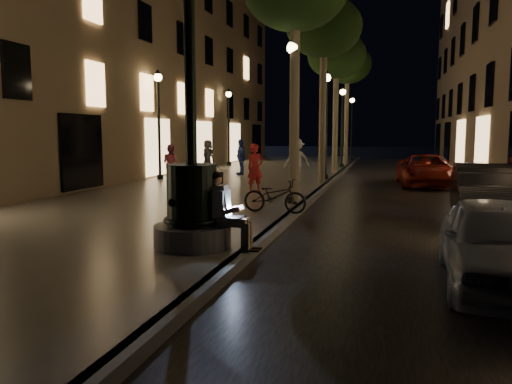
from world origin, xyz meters
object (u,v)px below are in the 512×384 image
(fountain_lamppost, at_px, (192,191))
(car_third, at_px, (427,170))
(pedestrian_white, at_px, (297,160))
(seated_man_laptop, at_px, (224,208))
(pedestrian_red, at_px, (255,168))
(lamp_curb_b, at_px, (326,110))
(pedestrian_pink, at_px, (171,163))
(car_second, at_px, (489,194))
(tree_third, at_px, (337,56))
(lamp_left_c, at_px, (229,117))
(car_front, at_px, (498,243))
(tree_far, at_px, (347,65))
(pedestrian_dark, at_px, (208,155))
(tree_second, at_px, (324,29))
(lamp_curb_c, at_px, (342,116))
(stroller, at_px, (213,178))
(bicycle, at_px, (275,196))
(lamp_left_b, at_px, (159,110))
(pedestrian_blue, at_px, (241,157))
(lamp_curb_a, at_px, (293,98))
(lamp_curb_d, at_px, (352,119))

(fountain_lamppost, relative_size, car_third, 1.08)
(fountain_lamppost, relative_size, pedestrian_white, 2.90)
(seated_man_laptop, xyz_separation_m, pedestrian_red, (-1.62, 8.25, 0.12))
(lamp_curb_b, xyz_separation_m, pedestrian_pink, (-6.08, -3.06, -2.25))
(car_second, bearing_deg, tree_third, 114.86)
(seated_man_laptop, distance_m, pedestrian_white, 12.99)
(tree_third, bearing_deg, fountain_lamppost, -92.23)
(lamp_left_c, xyz_separation_m, pedestrian_pink, (1.02, -11.06, -2.25))
(pedestrian_pink, bearing_deg, car_front, 146.77)
(tree_far, xyz_separation_m, pedestrian_dark, (-6.78, -6.96, -5.40))
(tree_second, bearing_deg, car_front, -71.35)
(lamp_curb_c, xyz_separation_m, stroller, (-3.14, -14.07, -2.55))
(pedestrian_red, distance_m, bicycle, 4.43)
(lamp_left_c, xyz_separation_m, bicycle, (7.00, -17.87, -2.60))
(seated_man_laptop, relative_size, lamp_left_b, 0.29)
(tree_far, distance_m, pedestrian_dark, 11.11)
(pedestrian_white, xyz_separation_m, pedestrian_dark, (-5.60, 4.09, -0.07))
(tree_far, bearing_deg, fountain_lamppost, -91.86)
(lamp_curb_c, xyz_separation_m, pedestrian_white, (-1.10, -9.05, -2.14))
(lamp_left_b, relative_size, pedestrian_dark, 2.89)
(car_third, bearing_deg, pedestrian_red, -139.90)
(tree_third, distance_m, car_second, 14.97)
(lamp_left_c, relative_size, pedestrian_pink, 3.06)
(lamp_left_b, bearing_deg, pedestrian_pink, -46.29)
(lamp_left_b, bearing_deg, lamp_curb_b, 15.73)
(seated_man_laptop, relative_size, tree_third, 0.19)
(lamp_left_b, bearing_deg, pedestrian_blue, 48.12)
(tree_far, xyz_separation_m, car_second, (5.06, -18.99, -5.69))
(car_front, relative_size, pedestrian_pink, 2.44)
(tree_second, relative_size, lamp_curb_a, 1.54)
(fountain_lamppost, height_order, tree_third, tree_third)
(lamp_left_b, xyz_separation_m, pedestrian_dark, (0.40, 5.04, -2.20))
(seated_man_laptop, distance_m, tree_far, 24.62)
(tree_second, xyz_separation_m, lamp_curb_a, (-0.10, -6.00, -3.10))
(tree_far, height_order, pedestrian_red, tree_far)
(lamp_curb_b, bearing_deg, pedestrian_blue, 164.98)
(lamp_curb_d, height_order, pedestrian_red, lamp_curb_d)
(pedestrian_red, bearing_deg, pedestrian_dark, 77.45)
(seated_man_laptop, distance_m, lamp_left_c, 23.21)
(tree_far, distance_m, lamp_left_b, 14.34)
(fountain_lamppost, height_order, car_front, fountain_lamppost)
(lamp_curb_b, distance_m, pedestrian_white, 2.62)
(stroller, xyz_separation_m, pedestrian_dark, (-3.56, 9.12, 0.35))
(fountain_lamppost, bearing_deg, tree_second, 86.19)
(lamp_curb_a, height_order, lamp_left_c, same)
(lamp_curb_a, bearing_deg, fountain_lamppost, -96.65)
(bicycle, bearing_deg, lamp_curb_b, 4.04)
(pedestrian_pink, bearing_deg, pedestrian_blue, -98.83)
(pedestrian_pink, bearing_deg, pedestrian_red, 162.80)
(lamp_left_b, height_order, stroller, lamp_left_b)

